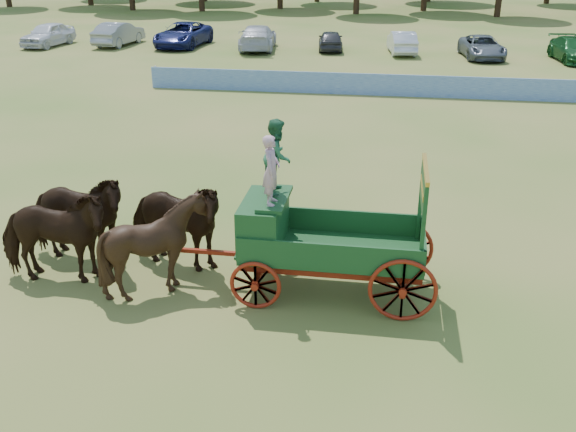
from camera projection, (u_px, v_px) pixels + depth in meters
The scene contains 8 objects.
ground at pixel (461, 274), 14.83m from camera, with size 160.00×160.00×0.00m, color olive.
horse_lead_left at pixel (53, 237), 14.05m from camera, with size 1.21×2.65×2.24m, color black.
horse_lead_right at pixel (76, 217), 15.05m from camera, with size 1.21×2.65×2.24m, color black.
horse_wheel_left at pixel (158, 245), 13.71m from camera, with size 1.81×2.04×2.24m, color black.
horse_wheel_right at pixel (174, 224), 14.70m from camera, with size 1.21×2.65×2.24m, color black.
farm_dray at pixel (299, 221), 13.61m from camera, with size 5.99×2.00×3.74m.
sponsor_banner at pixel (409, 86), 31.05m from camera, with size 26.00×0.08×1.05m, color #1D4A9E.
parked_cars at pixel (399, 42), 42.22m from camera, with size 52.67×7.43×1.64m.
Camera 1 is at (-1.92, -13.51, 7.18)m, focal length 40.00 mm.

